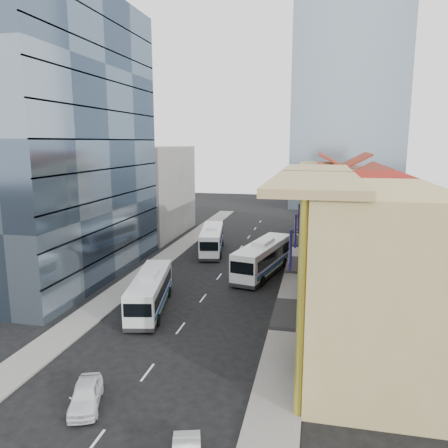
% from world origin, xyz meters
% --- Properties ---
extents(ground, '(200.00, 200.00, 0.00)m').
position_xyz_m(ground, '(0.00, 0.00, 0.00)').
color(ground, black).
rests_on(ground, ground).
extents(sidewalk_right, '(3.00, 90.00, 0.15)m').
position_xyz_m(sidewalk_right, '(8.50, 22.00, 0.07)').
color(sidewalk_right, slate).
rests_on(sidewalk_right, ground).
extents(sidewalk_left, '(3.00, 90.00, 0.15)m').
position_xyz_m(sidewalk_left, '(-8.50, 22.00, 0.07)').
color(sidewalk_left, slate).
rests_on(sidewalk_left, ground).
extents(shophouse_tan, '(8.00, 14.00, 12.00)m').
position_xyz_m(shophouse_tan, '(14.00, 5.00, 6.00)').
color(shophouse_tan, tan).
rests_on(shophouse_tan, ground).
extents(shophouse_red, '(8.00, 10.00, 12.00)m').
position_xyz_m(shophouse_red, '(14.00, 17.00, 6.00)').
color(shophouse_red, '#9E1A11').
rests_on(shophouse_red, ground).
extents(shophouse_cream_near, '(8.00, 9.00, 10.00)m').
position_xyz_m(shophouse_cream_near, '(14.00, 26.50, 5.00)').
color(shophouse_cream_near, beige).
rests_on(shophouse_cream_near, ground).
extents(shophouse_cream_mid, '(8.00, 9.00, 10.00)m').
position_xyz_m(shophouse_cream_mid, '(14.00, 35.50, 5.00)').
color(shophouse_cream_mid, beige).
rests_on(shophouse_cream_mid, ground).
extents(shophouse_cream_far, '(8.00, 12.00, 11.00)m').
position_xyz_m(shophouse_cream_far, '(14.00, 46.00, 5.50)').
color(shophouse_cream_far, beige).
rests_on(shophouse_cream_far, ground).
extents(office_tower, '(12.00, 26.00, 30.00)m').
position_xyz_m(office_tower, '(-17.00, 19.00, 15.00)').
color(office_tower, '#3A495C').
rests_on(office_tower, ground).
extents(office_block_far, '(10.00, 18.00, 14.00)m').
position_xyz_m(office_block_far, '(-16.00, 42.00, 7.00)').
color(office_block_far, gray).
rests_on(office_block_far, ground).
extents(bus_left_near, '(4.64, 11.09, 3.47)m').
position_xyz_m(bus_left_near, '(-3.86, 11.30, 1.73)').
color(bus_left_near, silver).
rests_on(bus_left_near, ground).
extents(bus_left_far, '(4.62, 11.64, 3.64)m').
position_xyz_m(bus_left_far, '(-3.42, 32.54, 1.82)').
color(bus_left_far, white).
rests_on(bus_left_far, ground).
extents(bus_right, '(5.59, 12.76, 3.99)m').
position_xyz_m(bus_right, '(4.62, 23.96, 1.99)').
color(bus_right, silver).
rests_on(bus_right, ground).
extents(sedan_left, '(2.97, 4.36, 1.37)m').
position_xyz_m(sedan_left, '(-1.99, -3.21, 0.69)').
color(sedan_left, white).
rests_on(sedan_left, ground).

